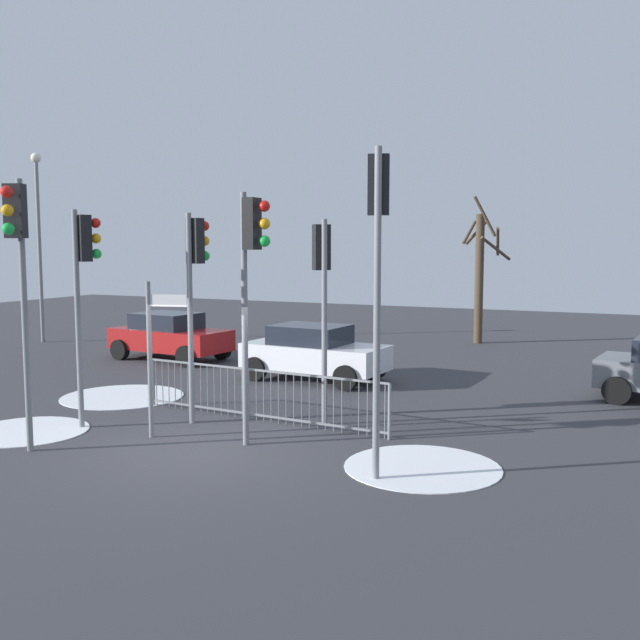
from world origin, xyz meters
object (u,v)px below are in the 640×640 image
at_px(traffic_light_rear_right, 84,269).
at_px(traffic_light_foreground_right, 251,262).
at_px(traffic_light_rear_left, 378,239).
at_px(car_red_trailing, 170,335).
at_px(traffic_light_mid_right, 322,275).
at_px(traffic_light_mid_left, 195,270).
at_px(direction_sign_post, 153,350).
at_px(car_white_mid, 314,352).
at_px(street_lamp, 39,228).
at_px(traffic_light_foreground_left, 18,254).
at_px(bare_tree_left, 480,272).

relative_size(traffic_light_rear_right, traffic_light_foreground_right, 0.95).
relative_size(traffic_light_rear_left, car_red_trailing, 1.28).
bearing_deg(traffic_light_mid_right, traffic_light_mid_left, 157.03).
distance_m(traffic_light_rear_right, traffic_light_mid_right, 4.65).
xyz_separation_m(traffic_light_foreground_right, traffic_light_rear_left, (2.61, -0.67, 0.38)).
height_order(traffic_light_foreground_right, traffic_light_rear_left, traffic_light_rear_left).
relative_size(traffic_light_foreground_right, car_red_trailing, 1.14).
height_order(traffic_light_foreground_right, direction_sign_post, traffic_light_foreground_right).
bearing_deg(traffic_light_mid_right, car_white_mid, 71.96).
xyz_separation_m(car_red_trailing, street_lamp, (-6.79, 1.34, 3.46)).
height_order(car_red_trailing, car_white_mid, same).
height_order(traffic_light_rear_right, traffic_light_foreground_right, traffic_light_foreground_right).
height_order(traffic_light_rear_right, direction_sign_post, traffic_light_rear_right).
relative_size(traffic_light_rear_right, traffic_light_mid_right, 1.04).
height_order(traffic_light_mid_right, car_red_trailing, traffic_light_mid_right).
distance_m(traffic_light_foreground_left, car_white_mid, 8.80).
bearing_deg(traffic_light_mid_right, direction_sign_post, 178.96).
relative_size(traffic_light_rear_right, bare_tree_left, 0.80).
bearing_deg(car_white_mid, traffic_light_rear_right, -103.15).
bearing_deg(traffic_light_foreground_right, traffic_light_mid_left, -119.57).
xyz_separation_m(car_white_mid, bare_tree_left, (2.38, 9.10, 1.84)).
xyz_separation_m(traffic_light_foreground_right, car_white_mid, (-1.73, 6.16, -2.54)).
bearing_deg(traffic_light_mid_right, traffic_light_rear_right, 162.84).
bearing_deg(traffic_light_foreground_left, traffic_light_rear_left, 173.16).
height_order(traffic_light_rear_right, traffic_light_mid_right, traffic_light_rear_right).
bearing_deg(traffic_light_foreground_left, bare_tree_left, -123.05).
height_order(traffic_light_foreground_right, car_white_mid, traffic_light_foreground_right).
bearing_deg(traffic_light_rear_right, street_lamp, 164.81).
bearing_deg(car_white_mid, traffic_light_mid_left, -88.32).
xyz_separation_m(traffic_light_rear_left, street_lamp, (-16.74, 9.37, 0.54)).
height_order(traffic_light_rear_left, direction_sign_post, traffic_light_rear_left).
distance_m(traffic_light_mid_left, car_white_mid, 5.61).
relative_size(traffic_light_rear_left, direction_sign_post, 1.72).
bearing_deg(direction_sign_post, traffic_light_foreground_left, -143.16).
distance_m(traffic_light_foreground_right, traffic_light_rear_left, 2.72).
distance_m(traffic_light_rear_left, street_lamp, 19.19).
relative_size(traffic_light_rear_right, car_white_mid, 1.09).
height_order(traffic_light_mid_left, traffic_light_foreground_left, traffic_light_foreground_left).
bearing_deg(car_white_mid, car_red_trailing, 171.76).
xyz_separation_m(car_red_trailing, car_white_mid, (5.61, -1.20, 0.00)).
bearing_deg(traffic_light_foreground_right, traffic_light_rear_left, 74.75).
height_order(traffic_light_rear_right, traffic_light_rear_left, traffic_light_rear_left).
relative_size(traffic_light_foreground_right, direction_sign_post, 1.54).
bearing_deg(car_red_trailing, street_lamp, 174.18).
bearing_deg(bare_tree_left, traffic_light_rear_left, -82.98).
height_order(traffic_light_rear_right, traffic_light_mid_left, traffic_light_rear_right).
bearing_deg(bare_tree_left, street_lamp, -156.08).
bearing_deg(bare_tree_left, traffic_light_foreground_right, -92.45).
distance_m(traffic_light_rear_right, traffic_light_mid_left, 2.14).
relative_size(traffic_light_rear_right, traffic_light_foreground_left, 0.91).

